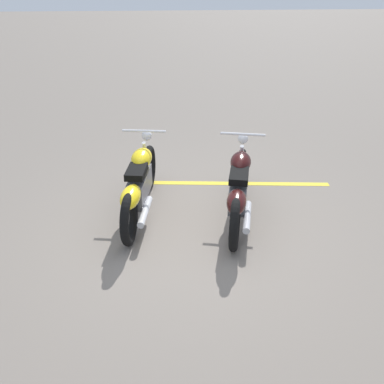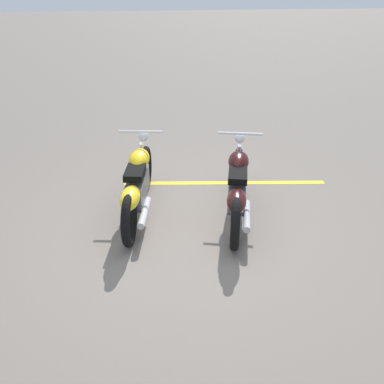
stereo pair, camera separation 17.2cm
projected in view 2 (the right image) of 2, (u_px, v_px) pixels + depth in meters
name	position (u px, v px, depth m)	size (l,w,h in m)	color
ground_plane	(191.00, 232.00, 5.83)	(60.00, 60.00, 0.00)	slate
motorcycle_bright_foreground	(138.00, 185.00, 6.02)	(2.22, 0.63, 1.04)	black
motorcycle_dark_foreground	(237.00, 187.00, 5.95)	(2.20, 0.73, 1.04)	black
parking_stripe_near	(224.00, 183.00, 7.11)	(3.20, 0.12, 0.01)	yellow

